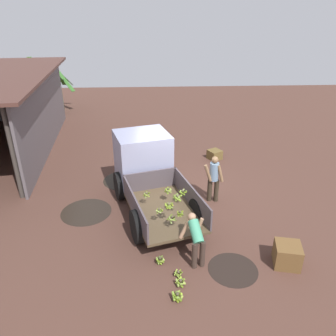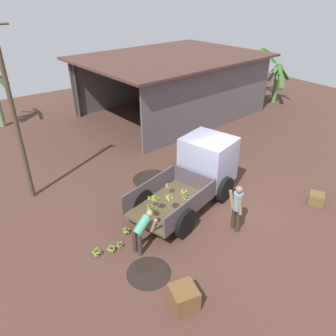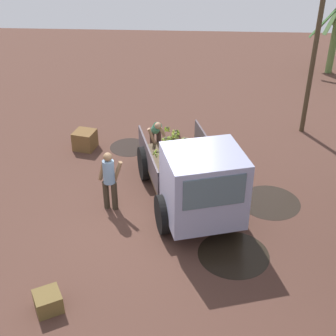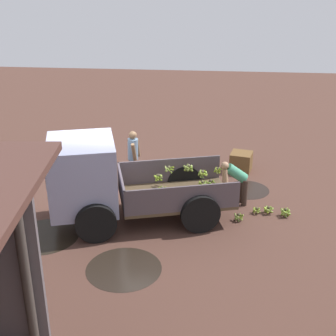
% 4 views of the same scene
% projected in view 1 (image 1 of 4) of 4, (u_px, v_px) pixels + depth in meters
% --- Properties ---
extents(ground, '(36.00, 36.00, 0.00)m').
position_uv_depth(ground, '(175.00, 193.00, 11.64)').
color(ground, '#4E3128').
extents(mud_patch_0, '(1.65, 1.65, 0.01)m').
position_uv_depth(mud_patch_0, '(125.00, 180.00, 12.54)').
color(mud_patch_0, black).
rests_on(mud_patch_0, ground).
extents(mud_patch_1, '(1.26, 1.26, 0.01)m').
position_uv_depth(mud_patch_1, '(233.00, 269.00, 8.23)').
color(mud_patch_1, black).
rests_on(mud_patch_1, ground).
extents(mud_patch_2, '(1.62, 1.62, 0.01)m').
position_uv_depth(mud_patch_2, '(86.00, 212.00, 10.58)').
color(mud_patch_2, black).
rests_on(mud_patch_2, ground).
extents(cargo_truck, '(4.77, 2.94, 2.18)m').
position_uv_depth(cargo_truck, '(146.00, 167.00, 10.98)').
color(cargo_truck, brown).
rests_on(cargo_truck, ground).
extents(banana_palm_0, '(1.99, 2.23, 2.57)m').
position_uv_depth(banana_palm_0, '(59.00, 88.00, 20.80)').
color(banana_palm_0, '#548840').
rests_on(banana_palm_0, ground).
extents(banana_palm_2, '(2.67, 2.49, 3.28)m').
position_uv_depth(banana_palm_2, '(34.00, 81.00, 20.75)').
color(banana_palm_2, '#626E4C').
rests_on(banana_palm_2, ground).
extents(person_foreground_visitor, '(0.36, 0.68, 1.65)m').
position_uv_depth(person_foreground_visitor, '(214.00, 177.00, 10.80)').
color(person_foreground_visitor, '#372D20').
rests_on(person_foreground_visitor, ground).
extents(person_worker_loading, '(0.75, 0.67, 1.25)m').
position_uv_depth(person_worker_loading, '(196.00, 237.00, 8.21)').
color(person_worker_loading, '#3B2C24').
rests_on(person_worker_loading, ground).
extents(banana_bunch_on_ground_0, '(0.23, 0.23, 0.18)m').
position_uv_depth(banana_bunch_on_ground_0, '(178.00, 273.00, 7.98)').
color(banana_bunch_on_ground_0, brown).
rests_on(banana_bunch_on_ground_0, ground).
extents(banana_bunch_on_ground_1, '(0.25, 0.26, 0.23)m').
position_uv_depth(banana_bunch_on_ground_1, '(177.00, 296.00, 7.31)').
color(banana_bunch_on_ground_1, '#463F2D').
rests_on(banana_bunch_on_ground_1, ground).
extents(banana_bunch_on_ground_2, '(0.27, 0.27, 0.21)m').
position_uv_depth(banana_bunch_on_ground_2, '(181.00, 282.00, 7.70)').
color(banana_bunch_on_ground_2, '#463F2E').
rests_on(banana_bunch_on_ground_2, ground).
extents(banana_bunch_on_ground_3, '(0.24, 0.25, 0.20)m').
position_uv_depth(banana_bunch_on_ground_3, '(160.00, 260.00, 8.38)').
color(banana_bunch_on_ground_3, '#453E2D').
rests_on(banana_bunch_on_ground_3, ground).
extents(wooden_crate_0, '(0.76, 0.76, 0.59)m').
position_uv_depth(wooden_crate_0, '(287.00, 255.00, 8.28)').
color(wooden_crate_0, brown).
rests_on(wooden_crate_0, ground).
extents(wooden_crate_1, '(0.70, 0.70, 0.40)m').
position_uv_depth(wooden_crate_1, '(215.00, 155.00, 14.26)').
color(wooden_crate_1, brown).
rests_on(wooden_crate_1, ground).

